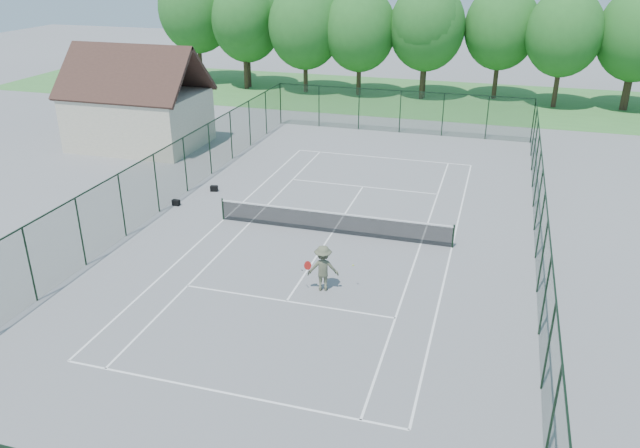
{
  "coord_description": "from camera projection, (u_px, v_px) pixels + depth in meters",
  "views": [
    {
      "loc": [
        6.92,
        -25.36,
        12.09
      ],
      "look_at": [
        0.0,
        -2.0,
        1.3
      ],
      "focal_mm": 35.0,
      "sensor_mm": 36.0,
      "label": 1
    }
  ],
  "objects": [
    {
      "name": "sports_bag_a",
      "position": [
        176.0,
        203.0,
        31.96
      ],
      "size": [
        0.39,
        0.25,
        0.3
      ],
      "primitive_type": "cube",
      "rotation": [
        0.0,
        0.0,
        -0.05
      ],
      "color": "black",
      "rests_on": "ground"
    },
    {
      "name": "grass_far",
      "position": [
        422.0,
        97.0,
        55.23
      ],
      "size": [
        80.0,
        16.0,
        0.01
      ],
      "primitive_type": "cube",
      "color": "#44873C",
      "rests_on": "ground"
    },
    {
      "name": "utility_building",
      "position": [
        137.0,
        99.0,
        40.59
      ],
      "size": [
        8.6,
        6.27,
        6.63
      ],
      "color": "beige",
      "rests_on": "ground"
    },
    {
      "name": "tennis_player",
      "position": [
        323.0,
        268.0,
        23.77
      ],
      "size": [
        2.0,
        0.98,
        1.85
      ],
      "color": "#53563F",
      "rests_on": "ground"
    },
    {
      "name": "court_lines",
      "position": [
        332.0,
        233.0,
        28.93
      ],
      "size": [
        11.05,
        23.85,
        0.01
      ],
      "color": "white",
      "rests_on": "ground"
    },
    {
      "name": "tree_line_far",
      "position": [
        427.0,
        27.0,
        52.8
      ],
      "size": [
        39.4,
        6.4,
        9.7
      ],
      "color": "#402D1F",
      "rests_on": "ground"
    },
    {
      "name": "tennis_net",
      "position": [
        332.0,
        222.0,
        28.7
      ],
      "size": [
        11.08,
        0.08,
        1.1
      ],
      "color": "black",
      "rests_on": "ground"
    },
    {
      "name": "sports_bag_b",
      "position": [
        214.0,
        188.0,
        33.84
      ],
      "size": [
        0.44,
        0.33,
        0.31
      ],
      "primitive_type": "cube",
      "rotation": [
        0.0,
        0.0,
        0.24
      ],
      "color": "black",
      "rests_on": "ground"
    },
    {
      "name": "ground",
      "position": [
        332.0,
        233.0,
        28.93
      ],
      "size": [
        140.0,
        140.0,
        0.0
      ],
      "primitive_type": "plane",
      "color": "gray",
      "rests_on": "ground"
    },
    {
      "name": "fence_enclosure",
      "position": [
        332.0,
        202.0,
        28.3
      ],
      "size": [
        18.05,
        36.05,
        3.02
      ],
      "color": "#1C3D24",
      "rests_on": "ground"
    }
  ]
}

